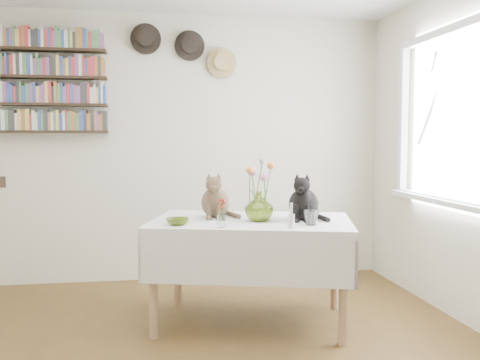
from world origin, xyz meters
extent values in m
cube|color=beige|center=(0.00, 2.27, 1.25)|extent=(4.04, 0.04, 2.54)
cube|color=beige|center=(0.00, -2.27, 1.25)|extent=(4.04, 0.04, 2.54)
cube|color=white|center=(1.97, 0.80, 1.50)|extent=(0.01, 1.40, 1.20)
cube|color=white|center=(1.97, 0.80, 2.13)|extent=(0.06, 1.52, 0.06)
cube|color=white|center=(1.97, 0.80, 0.87)|extent=(0.06, 1.52, 0.06)
cube|color=white|center=(1.97, 1.53, 1.50)|extent=(0.06, 0.06, 1.20)
cube|color=white|center=(1.94, 0.80, 0.87)|extent=(0.12, 1.50, 0.04)
cube|color=white|center=(0.49, 0.90, 0.73)|extent=(1.60, 1.25, 0.06)
cylinder|color=tan|center=(-0.21, 0.71, 0.35)|extent=(0.06, 0.06, 0.70)
cylinder|color=tan|center=(1.00, 0.38, 0.35)|extent=(0.06, 0.06, 0.70)
cylinder|color=tan|center=(-0.01, 1.43, 0.35)|extent=(0.06, 0.06, 0.70)
cylinder|color=tan|center=(1.19, 1.10, 0.35)|extent=(0.06, 0.06, 0.70)
imported|color=#A2BB46|center=(0.53, 0.83, 0.86)|extent=(0.23, 0.23, 0.21)
imported|color=#A2BB46|center=(-0.05, 0.75, 0.78)|extent=(0.15, 0.15, 0.05)
imported|color=white|center=(0.84, 0.60, 0.80)|extent=(0.12, 0.12, 0.10)
cylinder|color=white|center=(0.67, 0.48, 0.80)|extent=(0.05, 0.05, 0.09)
cylinder|color=white|center=(0.67, 0.48, 0.88)|extent=(0.02, 0.02, 0.07)
cylinder|color=white|center=(0.23, 0.60, 0.80)|extent=(0.05, 0.05, 0.09)
cone|color=white|center=(0.89, 0.65, 0.79)|extent=(0.04, 0.04, 0.06)
sphere|color=beige|center=(0.89, 0.65, 0.83)|extent=(0.03, 0.03, 0.03)
cylinder|color=#4C7233|center=(0.50, 0.84, 0.96)|extent=(0.01, 0.01, 0.30)
sphere|color=pink|center=(0.50, 0.84, 1.11)|extent=(0.07, 0.07, 0.07)
cylinder|color=#4C7233|center=(0.57, 0.81, 0.94)|extent=(0.01, 0.01, 0.26)
sphere|color=pink|center=(0.57, 0.81, 1.07)|extent=(0.06, 0.06, 0.06)
cylinder|color=#4C7233|center=(0.59, 0.86, 0.98)|extent=(0.01, 0.01, 0.34)
sphere|color=orange|center=(0.59, 0.86, 1.15)|extent=(0.06, 0.06, 0.06)
cylinder|color=#4C7233|center=(0.47, 0.87, 0.96)|extent=(0.01, 0.01, 0.31)
sphere|color=orange|center=(0.47, 0.87, 1.12)|extent=(0.05, 0.05, 0.05)
cylinder|color=#4C7233|center=(0.53, 0.88, 0.99)|extent=(0.01, 0.01, 0.37)
sphere|color=#999E93|center=(0.53, 0.88, 1.18)|extent=(0.04, 0.04, 0.04)
cube|color=black|center=(-1.10, 2.16, 1.40)|extent=(1.00, 0.16, 0.02)
cube|color=black|center=(-1.10, 2.16, 1.64)|extent=(1.00, 0.16, 0.02)
cube|color=black|center=(-1.10, 2.16, 1.88)|extent=(1.00, 0.16, 0.02)
cube|color=black|center=(-1.10, 2.16, 2.12)|extent=(1.00, 0.16, 0.02)
cylinder|color=black|center=(-0.25, 2.21, 2.25)|extent=(0.28, 0.02, 0.28)
cylinder|color=black|center=(-0.25, 2.17, 2.25)|extent=(0.16, 0.08, 0.16)
cylinder|color=black|center=(0.15, 2.21, 2.20)|extent=(0.28, 0.02, 0.28)
cylinder|color=black|center=(0.15, 2.17, 2.20)|extent=(0.16, 0.08, 0.16)
cylinder|color=tan|center=(0.45, 2.21, 2.05)|extent=(0.28, 0.02, 0.28)
cylinder|color=tan|center=(0.45, 2.17, 2.05)|extent=(0.16, 0.08, 0.16)
camera|label=1|loc=(-0.21, -2.83, 1.33)|focal=40.00mm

